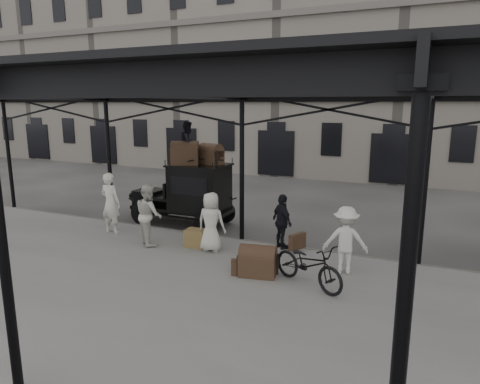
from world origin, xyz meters
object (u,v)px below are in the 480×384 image
object	(u,v)px
steamer_trunk_platform	(258,263)
porter_official	(282,222)
steamer_trunk_roof_near	(185,155)
bicycle	(308,264)
taxi	(192,192)
porter_left	(111,203)

from	to	relation	value
steamer_trunk_platform	porter_official	bearing A→B (deg)	82.11
steamer_trunk_roof_near	bicycle	bearing A→B (deg)	-55.97
taxi	steamer_trunk_platform	size ratio (longest dim) A/B	4.21
bicycle	taxi	bearing A→B (deg)	81.22
porter_left	porter_official	bearing A→B (deg)	-169.44
porter_official	steamer_trunk_roof_near	world-z (taller)	steamer_trunk_roof_near
taxi	bicycle	xyz separation A→B (m)	(5.21, -3.69, -0.54)
bicycle	steamer_trunk_roof_near	xyz separation A→B (m)	(-5.29, 3.45, 1.85)
bicycle	porter_left	bearing A→B (deg)	105.11
porter_left	bicycle	size ratio (longest dim) A/B	1.00
steamer_trunk_platform	taxi	bearing A→B (deg)	126.36
taxi	porter_official	size ratio (longest dim) A/B	2.32
taxi	steamer_trunk_platform	world-z (taller)	taxi
porter_official	steamer_trunk_roof_near	bearing A→B (deg)	23.45
porter_official	steamer_trunk_roof_near	size ratio (longest dim) A/B	1.73
porter_official	porter_left	bearing A→B (deg)	49.71
steamer_trunk_roof_near	steamer_trunk_platform	bearing A→B (deg)	-62.78
porter_official	steamer_trunk_platform	size ratio (longest dim) A/B	1.82
porter_official	steamer_trunk_platform	xyz separation A→B (m)	(0.12, -2.13, -0.47)
porter_left	steamer_trunk_platform	distance (m)	5.74
porter_official	bicycle	bearing A→B (deg)	163.11
porter_official	steamer_trunk_platform	distance (m)	2.18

